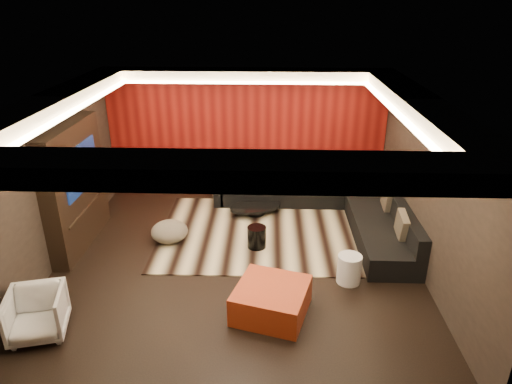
{
  "coord_description": "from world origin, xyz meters",
  "views": [
    {
      "loc": [
        0.56,
        -6.59,
        4.16
      ],
      "look_at": [
        0.3,
        0.6,
        1.05
      ],
      "focal_mm": 32.0,
      "sensor_mm": 36.0,
      "label": 1
    }
  ],
  "objects_px": {
    "drum_stool": "(257,237)",
    "armchair": "(37,314)",
    "sectional_sofa": "(329,204)",
    "coffee_table": "(256,209)",
    "white_side_table": "(349,269)",
    "orange_ottoman": "(271,300)"
  },
  "relations": [
    {
      "from": "drum_stool",
      "to": "orange_ottoman",
      "type": "xyz_separation_m",
      "value": [
        0.27,
        -1.81,
        -0.0
      ]
    },
    {
      "from": "white_side_table",
      "to": "orange_ottoman",
      "type": "relative_size",
      "value": 0.48
    },
    {
      "from": "armchair",
      "to": "orange_ottoman",
      "type": "bearing_deg",
      "value": -4.23
    },
    {
      "from": "armchair",
      "to": "coffee_table",
      "type": "bearing_deg",
      "value": 39.3
    },
    {
      "from": "white_side_table",
      "to": "armchair",
      "type": "distance_m",
      "value": 4.5
    },
    {
      "from": "drum_stool",
      "to": "coffee_table",
      "type": "bearing_deg",
      "value": 93.03
    },
    {
      "from": "drum_stool",
      "to": "sectional_sofa",
      "type": "relative_size",
      "value": 0.11
    },
    {
      "from": "coffee_table",
      "to": "drum_stool",
      "type": "bearing_deg",
      "value": -86.97
    },
    {
      "from": "drum_stool",
      "to": "armchair",
      "type": "height_order",
      "value": "armchair"
    },
    {
      "from": "sectional_sofa",
      "to": "drum_stool",
      "type": "bearing_deg",
      "value": -136.39
    },
    {
      "from": "drum_stool",
      "to": "sectional_sofa",
      "type": "xyz_separation_m",
      "value": [
        1.42,
        1.35,
        0.05
      ]
    },
    {
      "from": "coffee_table",
      "to": "armchair",
      "type": "bearing_deg",
      "value": -126.22
    },
    {
      "from": "white_side_table",
      "to": "armchair",
      "type": "bearing_deg",
      "value": -162.32
    },
    {
      "from": "white_side_table",
      "to": "sectional_sofa",
      "type": "xyz_separation_m",
      "value": [
        -0.06,
        2.35,
        0.03
      ]
    },
    {
      "from": "drum_stool",
      "to": "white_side_table",
      "type": "bearing_deg",
      "value": -34.03
    },
    {
      "from": "coffee_table",
      "to": "sectional_sofa",
      "type": "distance_m",
      "value": 1.5
    },
    {
      "from": "white_side_table",
      "to": "coffee_table",
      "type": "bearing_deg",
      "value": 123.31
    },
    {
      "from": "orange_ottoman",
      "to": "drum_stool",
      "type": "bearing_deg",
      "value": 98.51
    },
    {
      "from": "sectional_sofa",
      "to": "coffee_table",
      "type": "bearing_deg",
      "value": 179.54
    },
    {
      "from": "coffee_table",
      "to": "orange_ottoman",
      "type": "distance_m",
      "value": 3.19
    },
    {
      "from": "coffee_table",
      "to": "armchair",
      "type": "height_order",
      "value": "armchair"
    },
    {
      "from": "coffee_table",
      "to": "white_side_table",
      "type": "bearing_deg",
      "value": -56.69
    }
  ]
}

